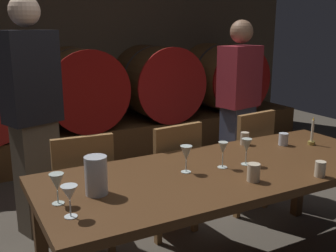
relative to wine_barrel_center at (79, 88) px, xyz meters
name	(u,v)px	position (x,y,z in m)	size (l,w,h in m)	color
back_wall	(63,42)	(-0.02, 0.55, 0.50)	(6.86, 0.24, 2.72)	brown
barrel_shelf	(80,141)	(-0.02, 0.00, -0.66)	(6.17, 0.90, 0.39)	brown
wine_barrel_center	(79,88)	(0.00, 0.00, 0.00)	(0.94, 0.95, 0.94)	brown
wine_barrel_right	(156,82)	(1.03, 0.00, 0.00)	(0.94, 0.95, 0.94)	#513319
wine_barrel_far_right	(222,77)	(2.07, 0.00, 0.00)	(0.94, 0.95, 0.94)	brown
dining_table	(225,178)	(0.10, -2.79, -0.20)	(2.27, 0.89, 0.73)	#4C2D16
chair_left	(82,188)	(-0.61, -2.12, -0.37)	(0.43, 0.43, 0.88)	olive
chair_center	(170,173)	(0.06, -2.16, -0.37)	(0.44, 0.44, 0.88)	olive
chair_right	(245,155)	(0.83, -2.09, -0.37)	(0.44, 0.44, 0.88)	olive
guest_left	(33,116)	(-0.82, -1.64, 0.06)	(0.44, 0.36, 1.78)	brown
guest_right	(238,105)	(1.07, -1.66, -0.02)	(0.42, 0.32, 1.62)	#33384C
candle_center	(312,137)	(0.94, -2.69, -0.07)	(0.05, 0.05, 0.21)	olive
pitcher	(96,175)	(-0.72, -2.80, -0.03)	(0.12, 0.12, 0.20)	silver
wine_glass_far_left	(57,183)	(-0.93, -2.82, -0.02)	(0.07, 0.07, 0.16)	silver
wine_glass_left	(69,194)	(-0.91, -2.99, -0.02)	(0.08, 0.08, 0.15)	white
wine_glass_center	(186,154)	(-0.16, -2.74, -0.02)	(0.07, 0.07, 0.16)	silver
wine_glass_right	(223,149)	(0.08, -2.78, -0.01)	(0.06, 0.06, 0.16)	silver
wine_glass_far_right	(247,146)	(0.24, -2.80, -0.01)	(0.06, 0.06, 0.17)	silver
cup_far_left	(254,172)	(0.10, -3.04, -0.08)	(0.07, 0.07, 0.10)	beige
cup_center_left	(320,169)	(0.49, -3.17, -0.08)	(0.06, 0.06, 0.09)	beige
cup_center_right	(245,138)	(0.51, -2.46, -0.08)	(0.06, 0.06, 0.09)	beige
cup_far_right	(283,139)	(0.75, -2.60, -0.08)	(0.07, 0.07, 0.09)	silver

